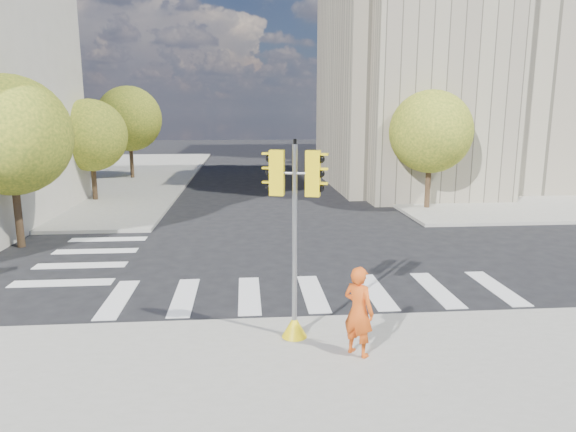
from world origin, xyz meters
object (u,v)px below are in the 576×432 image
object	(u,v)px
lamp_near	(415,120)
lamp_far	(361,117)
traffic_signal	(295,257)
photographer	(359,311)

from	to	relation	value
lamp_near	lamp_far	xyz separation A→B (m)	(0.00, 14.00, 0.00)
traffic_signal	lamp_near	bearing A→B (deg)	79.76
lamp_near	photographer	world-z (taller)	lamp_near
lamp_far	photographer	size ratio (longest dim) A/B	4.31
lamp_near	lamp_far	distance (m)	14.00
lamp_near	traffic_signal	size ratio (longest dim) A/B	1.86
lamp_near	photographer	distance (m)	21.78
lamp_near	traffic_signal	bearing A→B (deg)	-115.04
traffic_signal	photographer	size ratio (longest dim) A/B	2.32
traffic_signal	photographer	world-z (taller)	traffic_signal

